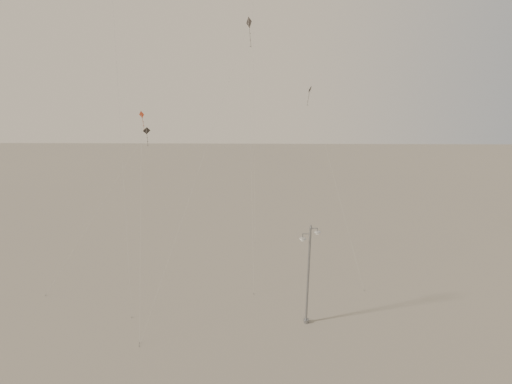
{
  "coord_description": "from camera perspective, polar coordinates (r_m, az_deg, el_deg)",
  "views": [
    {
      "loc": [
        0.39,
        -26.78,
        19.83
      ],
      "look_at": [
        -0.08,
        5.0,
        9.84
      ],
      "focal_mm": 28.0,
      "sensor_mm": 36.0,
      "label": 1
    }
  ],
  "objects": [
    {
      "name": "kite_5",
      "position": [
        44.36,
        -0.39,
        22.36
      ],
      "size": [
        0.44,
        1.94,
        29.63
      ],
      "rotation": [
        0.0,
        0.0,
        -1.19
      ],
      "color": "#9A5719",
      "rests_on": "ground"
    },
    {
      "name": "kite_3",
      "position": [
        35.99,
        -16.07,
        4.06
      ],
      "size": [
        2.03,
        11.43,
        16.07
      ],
      "rotation": [
        0.0,
        0.0,
        -0.28
      ],
      "color": "maroon",
      "rests_on": "ground"
    },
    {
      "name": "street_lamp",
      "position": [
        31.94,
        7.48,
        -11.34
      ],
      "size": [
        1.62,
        0.54,
        8.49
      ],
      "color": "gray",
      "rests_on": "ground"
    },
    {
      "name": "ground",
      "position": [
        33.32,
        0.01,
        -19.08
      ],
      "size": [
        160.0,
        160.0,
        0.0
      ],
      "primitive_type": "plane",
      "color": "gray",
      "rests_on": "ground"
    },
    {
      "name": "kite_1",
      "position": [
        35.87,
        -3.7,
        15.78
      ],
      "size": [
        8.14,
        14.27,
        24.09
      ],
      "rotation": [
        0.0,
        0.0,
        -0.74
      ],
      "color": "black",
      "rests_on": "ground"
    },
    {
      "name": "kite_6",
      "position": [
        37.4,
        -18.47,
        2.98
      ],
      "size": [
        9.78,
        3.89,
        14.79
      ],
      "rotation": [
        0.0,
        0.0,
        0.26
      ],
      "color": "black",
      "rests_on": "ground"
    },
    {
      "name": "kite_4",
      "position": [
        39.99,
        9.36,
        8.13
      ],
      "size": [
        5.07,
        8.67,
        18.03
      ],
      "rotation": [
        0.0,
        0.0,
        1.54
      ],
      "color": "black",
      "rests_on": "ground"
    }
  ]
}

